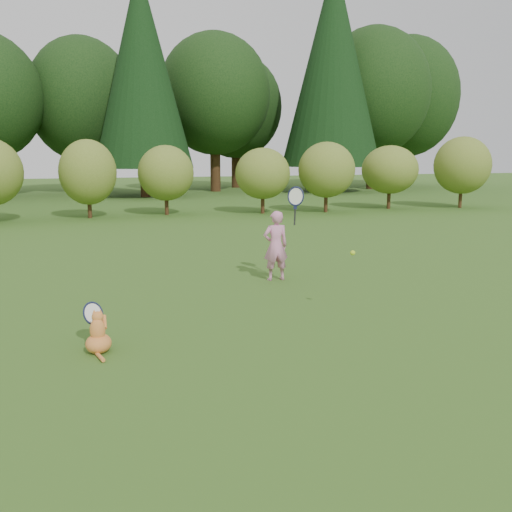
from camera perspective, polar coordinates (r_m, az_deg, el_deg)
name	(u,v)px	position (r m, az deg, el deg)	size (l,w,h in m)	color
ground	(261,318)	(7.70, 0.51, -6.21)	(100.00, 100.00, 0.00)	#204E15
shrub_row	(136,177)	(20.14, -11.89, 7.70)	(28.00, 3.00, 2.80)	#5F7223
woodland_backdrop	(106,44)	(30.54, -14.78, 19.82)	(48.00, 10.00, 15.00)	black
child	(276,244)	(9.88, 2.04, 1.20)	(0.68, 0.44, 1.82)	pink
cat	(98,330)	(6.59, -15.55, -7.16)	(0.42, 0.73, 0.64)	orange
tennis_ball	(353,253)	(7.75, 9.65, 0.31)	(0.07, 0.07, 0.07)	#B2DD1A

